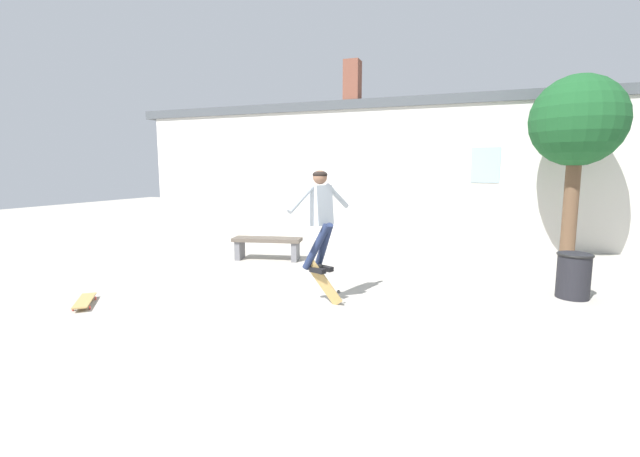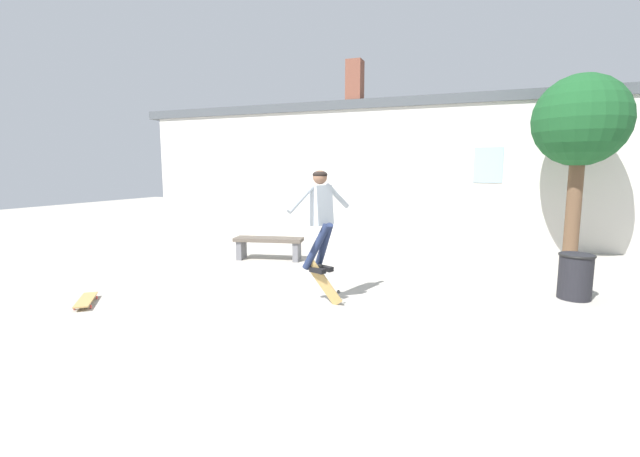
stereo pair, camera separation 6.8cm
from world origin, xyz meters
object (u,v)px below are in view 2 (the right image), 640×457
trash_bin (575,275)px  skater (320,211)px  park_bench (269,244)px  skateboard_resting (86,300)px  skateboard_flipping (324,282)px  tree_right (580,123)px

trash_bin → skater: 4.14m
trash_bin → skater: skater is taller
park_bench → skateboard_resting: size_ratio=2.19×
park_bench → skateboard_resting: bearing=-117.5°
skateboard_flipping → skateboard_resting: bearing=-161.9°
park_bench → tree_right: bearing=7.8°
trash_bin → skater: size_ratio=0.47×
tree_right → skater: (-4.10, -4.78, -1.59)m
skateboard_resting → tree_right: bearing=-89.2°
tree_right → skateboard_flipping: tree_right is taller
skateboard_flipping → park_bench: bearing=128.4°
trash_bin → skateboard_flipping: 3.96m
trash_bin → skateboard_resting: (-6.93, -2.99, -0.31)m
park_bench → skater: skater is taller
tree_right → skater: 6.50m
trash_bin → skateboard_flipping: bearing=-155.0°
tree_right → skater: size_ratio=2.64×
tree_right → skateboard_resting: (-7.36, -6.14, -2.93)m
tree_right → skater: tree_right is taller
park_bench → skater: bearing=-60.8°
tree_right → skateboard_flipping: (-4.02, -4.82, -2.67)m
trash_bin → skateboard_flipping: size_ratio=0.99×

